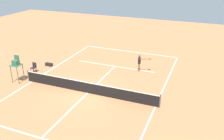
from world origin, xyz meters
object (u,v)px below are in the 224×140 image
Objects in this scene: tennis_ball at (122,80)px; equipment_bag at (49,64)px; player_serving at (140,62)px; umpire_chair at (16,65)px; courtside_chair_mid at (34,67)px.

tennis_ball is 0.09× the size of equipment_bag.
player_serving is 24.41× the size of tennis_ball.
umpire_chair reaches higher than equipment_bag.
umpire_chair reaches higher than courtside_chair_mid.
courtside_chair_mid is (0.03, -2.15, -1.07)m from umpire_chair.
tennis_ball is 8.00m from equipment_bag.
courtside_chair_mid is at bearing 10.52° from tennis_ball.
equipment_bag is at bearing -100.83° from courtside_chair_mid.
player_serving is at bearing -166.27° from equipment_bag.
umpire_chair is 4.27m from equipment_bag.
tennis_ball is 9.23m from umpire_chair.
umpire_chair is (8.31, 3.70, 1.57)m from tennis_ball.
umpire_chair is at bearing 85.40° from equipment_bag.
courtside_chair_mid is (9.24, 4.03, -0.45)m from player_serving.
player_serving is 1.75× the size of courtside_chair_mid.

